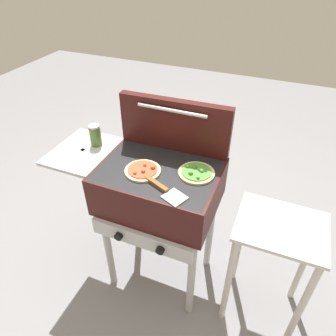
% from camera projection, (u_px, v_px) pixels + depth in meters
% --- Properties ---
extents(ground_plane, '(8.00, 8.00, 0.00)m').
position_uv_depth(ground_plane, '(161.00, 271.00, 2.18)').
color(ground_plane, gray).
extents(grill, '(0.96, 0.53, 0.90)m').
position_uv_depth(grill, '(157.00, 189.00, 1.72)').
color(grill, '#38110F').
rests_on(grill, ground_plane).
extents(grill_lid_open, '(0.63, 0.09, 0.30)m').
position_uv_depth(grill_lid_open, '(174.00, 125.00, 1.70)').
color(grill_lid_open, '#38110F').
rests_on(grill_lid_open, grill).
extents(pizza_pepperoni, '(0.19, 0.19, 0.04)m').
position_uv_depth(pizza_pepperoni, '(143.00, 170.00, 1.61)').
color(pizza_pepperoni, beige).
rests_on(pizza_pepperoni, grill).
extents(pizza_veggie, '(0.19, 0.19, 0.03)m').
position_uv_depth(pizza_veggie, '(196.00, 172.00, 1.59)').
color(pizza_veggie, '#E0C17F').
rests_on(pizza_veggie, grill).
extents(sauce_jar, '(0.07, 0.07, 0.13)m').
position_uv_depth(sauce_jar, '(95.00, 135.00, 1.79)').
color(sauce_jar, '#4C6B2D').
rests_on(sauce_jar, grill).
extents(spatula, '(0.26, 0.16, 0.02)m').
position_uv_depth(spatula, '(163.00, 189.00, 1.49)').
color(spatula, '#B7BABF').
rests_on(spatula, grill).
extents(prep_table, '(0.44, 0.36, 0.74)m').
position_uv_depth(prep_table, '(274.00, 252.00, 1.66)').
color(prep_table, beige).
rests_on(prep_table, ground_plane).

